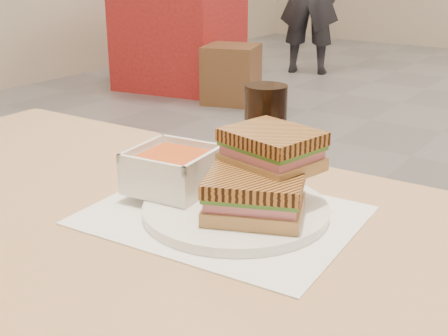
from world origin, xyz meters
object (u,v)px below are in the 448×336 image
Objects in this scene: cola_glass at (265,130)px; bg_chair_0r at (231,74)px; panini_lower at (255,195)px; main_table at (123,276)px; plate at (236,209)px; bg_table_0 at (180,41)px; soup_bowl at (173,171)px; bg_chair_0l at (168,61)px.

cola_glass reaches higher than bg_chair_0r.
main_table is at bearing -160.16° from panini_lower.
plate reaches higher than bg_chair_0r.
panini_lower reaches higher than bg_chair_0r.
bg_chair_0r is at bearing 125.40° from cola_glass.
main_table is 2.43× the size of bg_chair_0r.
panini_lower is 0.16× the size of bg_table_0.
bg_table_0 is at bearing 160.43° from bg_chair_0r.
plate is at bearing 159.96° from panini_lower.
soup_bowl is 0.26× the size of bg_chair_0r.
bg_table_0 is (-2.91, 3.39, -0.40)m from panini_lower.
cola_glass is at bearing 108.67° from plate.
bg_chair_0l is (-2.82, 3.41, -0.42)m from main_table.
panini_lower is at bearing 19.84° from main_table.
soup_bowl is 0.30× the size of bg_chair_0l.
main_table is 3.80m from bg_chair_0r.
bg_chair_0l is at bearing -153.79° from bg_table_0.
panini_lower is 0.33× the size of bg_chair_0r.
bg_chair_0l is at bearing 132.87° from cola_glass.
cola_glass is 4.33m from bg_chair_0l.
plate is 4.44m from bg_table_0.
soup_bowl is 0.86× the size of cola_glass.
plate is 0.54× the size of bg_chair_0r.
bg_chair_0r is at bearing -19.57° from bg_table_0.
plate is 0.62× the size of bg_chair_0l.
main_table is at bearing -150.92° from plate.
bg_table_0 is (-2.71, 3.46, -0.24)m from main_table.
cola_glass reaches higher than soup_bowl.
soup_bowl is 4.42m from bg_chair_0l.
bg_chair_0r is at bearing -13.73° from bg_chair_0l.
panini_lower is 0.22m from cola_glass.
soup_bowl reaches higher than plate.
panini_lower is 1.07× the size of cola_glass.
bg_chair_0l is at bearing 129.64° from main_table.
bg_chair_0l is at bearing 131.88° from plate.
bg_chair_0l is (-2.86, 3.32, -0.58)m from soup_bowl.
cola_glass reaches higher than bg_table_0.
plate is at bearing -71.33° from cola_glass.
cola_glass reaches higher than main_table.
bg_table_0 is 2.08× the size of bg_chair_0r.
bg_table_0 reaches higher than bg_chair_0l.
main_table is 4.44m from bg_chair_0l.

